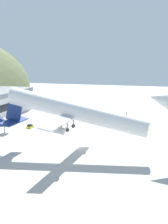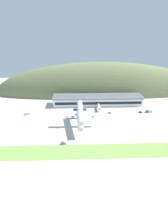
% 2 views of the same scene
% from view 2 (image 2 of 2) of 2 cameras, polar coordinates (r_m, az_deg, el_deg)
% --- Properties ---
extents(ground_plane, '(410.73, 410.73, 0.00)m').
position_cam_2_polar(ground_plane, '(166.06, 1.65, -4.54)').
color(ground_plane, '#B7B5AF').
extents(grass_strip_foreground, '(369.66, 17.95, 0.08)m').
position_cam_2_polar(grass_strip_foreground, '(132.78, 2.76, -12.68)').
color(grass_strip_foreground, '#759947').
rests_on(grass_strip_foreground, ground_plane).
extents(hill_backdrop, '(303.91, 59.85, 89.78)m').
position_cam_2_polar(hill_backdrop, '(261.12, 5.39, 6.21)').
color(hill_backdrop, '#667047').
rests_on(hill_backdrop, ground_plane).
extents(terminal_building, '(107.71, 19.92, 11.50)m').
position_cam_2_polar(terminal_building, '(214.57, 4.49, 4.09)').
color(terminal_building, silver).
rests_on(terminal_building, ground_plane).
extents(jetway_0, '(3.38, 14.71, 5.43)m').
position_cam_2_polar(jetway_0, '(199.15, 4.89, 1.68)').
color(jetway_0, silver).
rests_on(jetway_0, ground_plane).
extents(cargo_airplane, '(39.93, 53.80, 15.16)m').
position_cam_2_polar(cargo_airplane, '(158.81, -1.29, -0.71)').
color(cargo_airplane, silver).
extents(service_car_0, '(3.89, 1.91, 1.46)m').
position_cam_2_polar(service_car_0, '(192.93, 8.31, -0.34)').
color(service_car_0, gold).
rests_on(service_car_0, ground_plane).
extents(service_car_1, '(4.14, 2.01, 1.65)m').
position_cam_2_polar(service_car_1, '(202.56, 17.94, -0.08)').
color(service_car_1, '#264C99').
rests_on(service_car_1, ground_plane).
extents(fuel_truck, '(7.28, 2.69, 3.06)m').
position_cam_2_polar(fuel_truck, '(196.83, -17.87, -0.53)').
color(fuel_truck, gold).
rests_on(fuel_truck, ground_plane).
extents(box_truck, '(7.15, 2.84, 2.84)m').
position_cam_2_polar(box_truck, '(206.32, 20.47, 0.22)').
color(box_truck, '#264C99').
rests_on(box_truck, ground_plane).
extents(traffic_cone_0, '(0.52, 0.52, 0.58)m').
position_cam_2_polar(traffic_cone_0, '(182.23, -11.78, -2.25)').
color(traffic_cone_0, orange).
rests_on(traffic_cone_0, ground_plane).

